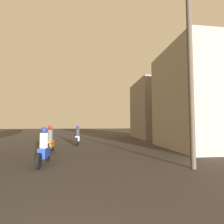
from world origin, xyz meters
name	(u,v)px	position (x,y,z in m)	size (l,w,h in m)	color
motorcycle_blue	(44,150)	(-1.16, 7.26, 0.61)	(0.60, 2.06, 1.54)	black
motorcycle_orange	(50,142)	(-1.55, 10.24, 0.63)	(0.60, 2.07, 1.58)	black
motorcycle_white	(78,137)	(-0.22, 13.96, 0.62)	(0.60, 1.89, 1.53)	black
building_right_near	(201,98)	(8.37, 10.72, 3.42)	(4.96, 5.79, 6.85)	gray
building_right_far	(153,110)	(8.24, 19.53, 3.32)	(4.10, 6.47, 6.63)	gray
utility_pole_near	(190,60)	(4.58, 5.84, 4.15)	(1.60, 0.20, 7.97)	#4C4238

